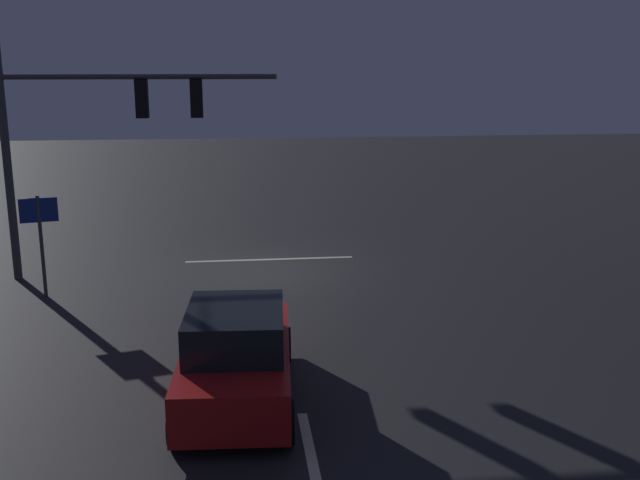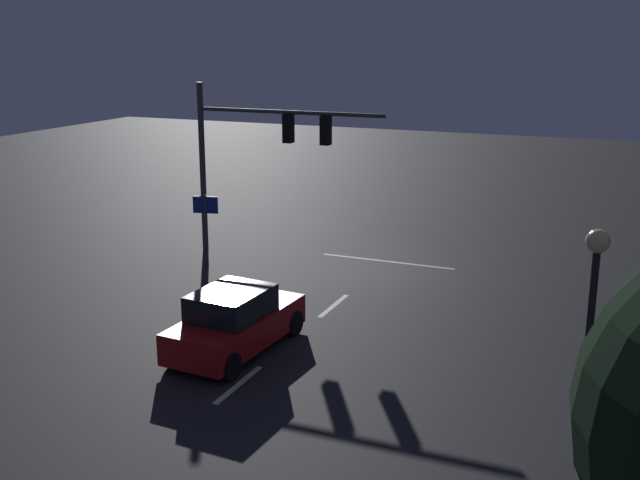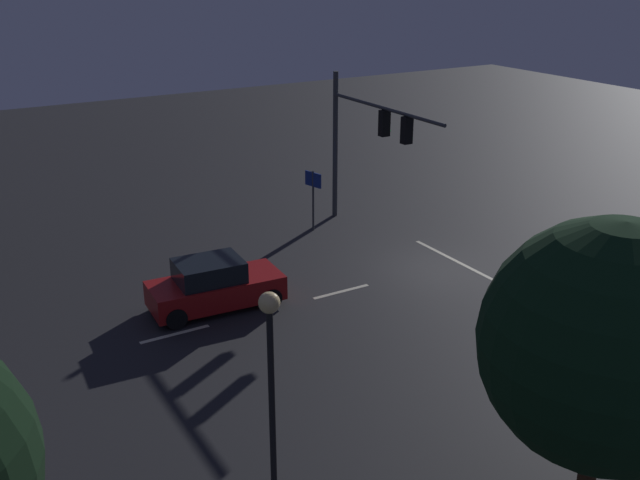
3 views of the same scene
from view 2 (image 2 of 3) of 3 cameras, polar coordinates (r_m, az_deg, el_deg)
The scene contains 8 objects.
ground_plane at distance 27.41m, azimuth 4.15°, elevation -2.22°, with size 80.00×80.00×0.00m, color #232326.
traffic_signal_assembly at distance 28.29m, azimuth -4.58°, elevation 7.06°, with size 7.23×0.47×6.33m.
lane_dash_far at distance 23.85m, azimuth 1.01°, elevation -4.82°, with size 2.20×0.16×0.01m, color beige.
lane_dash_mid at distance 18.83m, azimuth -5.97°, elevation -10.45°, with size 2.20×0.16×0.01m, color beige.
stop_bar at distance 28.50m, azimuth 4.93°, elevation -1.57°, with size 5.00×0.16×0.01m, color beige.
car_approaching at distance 20.44m, azimuth -6.21°, elevation -5.96°, with size 2.14×4.46×1.70m.
street_lamp_left_kerb at distance 15.05m, azimuth 19.27°, elevation -4.31°, with size 0.44×0.44×4.67m.
route_sign at distance 27.76m, azimuth -8.35°, elevation 1.83°, with size 0.89×0.27×2.56m.
Camera 2 is at (-8.39, 24.83, 8.02)m, focal length 43.79 mm.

